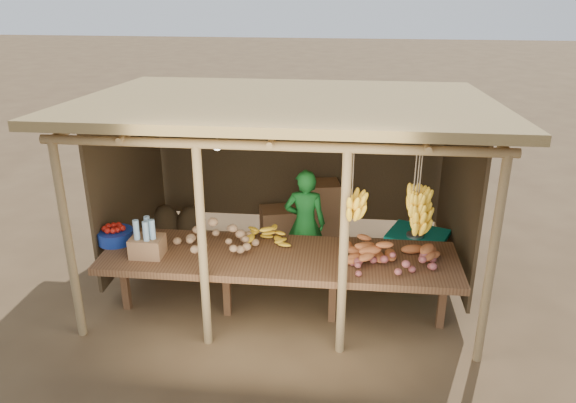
# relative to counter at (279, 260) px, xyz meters

# --- Properties ---
(ground) EXTENTS (60.00, 60.00, 0.00)m
(ground) POSITION_rel_counter_xyz_m (-0.00, 0.95, -0.74)
(ground) COLOR brown
(ground) RESTS_ON ground
(stall_structure) EXTENTS (4.70, 3.50, 2.43)m
(stall_structure) POSITION_rel_counter_xyz_m (0.08, 1.03, 1.18)
(stall_structure) COLOR #96784D
(stall_structure) RESTS_ON ground
(counter) EXTENTS (3.90, 1.05, 0.80)m
(counter) POSITION_rel_counter_xyz_m (0.00, 0.00, 0.00)
(counter) COLOR brown
(counter) RESTS_ON ground
(potato_heap) EXTENTS (1.02, 0.71, 0.36)m
(potato_heap) POSITION_rel_counter_xyz_m (-0.72, -0.02, 0.24)
(potato_heap) COLOR #A57B55
(potato_heap) RESTS_ON counter
(sweet_potato_heap) EXTENTS (1.13, 0.73, 0.36)m
(sweet_potato_heap) POSITION_rel_counter_xyz_m (1.23, -0.03, 0.24)
(sweet_potato_heap) COLOR #C46532
(sweet_potato_heap) RESTS_ON counter
(onion_heap) EXTENTS (1.01, 0.82, 0.36)m
(onion_heap) POSITION_rel_counter_xyz_m (1.22, -0.21, 0.24)
(onion_heap) COLOR #A4514F
(onion_heap) RESTS_ON counter
(banana_pile) EXTENTS (0.58, 0.42, 0.34)m
(banana_pile) POSITION_rel_counter_xyz_m (-0.17, 0.32, 0.23)
(banana_pile) COLOR yellow
(banana_pile) RESTS_ON counter
(tomato_basin) EXTENTS (0.41, 0.41, 0.21)m
(tomato_basin) POSITION_rel_counter_xyz_m (-1.90, 0.13, 0.15)
(tomato_basin) COLOR navy
(tomato_basin) RESTS_ON counter
(bottle_box) EXTENTS (0.35, 0.28, 0.44)m
(bottle_box) POSITION_rel_counter_xyz_m (-1.42, -0.16, 0.23)
(bottle_box) COLOR #956743
(bottle_box) RESTS_ON counter
(vendor) EXTENTS (0.53, 0.36, 1.44)m
(vendor) POSITION_rel_counter_xyz_m (0.21, 1.02, -0.02)
(vendor) COLOR #197026
(vendor) RESTS_ON ground
(tarp_crate) EXTENTS (0.87, 0.82, 0.83)m
(tarp_crate) POSITION_rel_counter_xyz_m (1.63, 1.08, -0.40)
(tarp_crate) COLOR brown
(tarp_crate) RESTS_ON ground
(carton_stack) EXTENTS (1.23, 0.56, 0.87)m
(carton_stack) POSITION_rel_counter_xyz_m (0.15, 2.12, -0.36)
(carton_stack) COLOR #956743
(carton_stack) RESTS_ON ground
(burlap_sacks) EXTENTS (0.82, 0.43, 0.58)m
(burlap_sacks) POSITION_rel_counter_xyz_m (-1.75, 1.97, -0.49)
(burlap_sacks) COLOR #453420
(burlap_sacks) RESTS_ON ground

